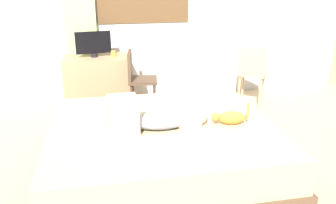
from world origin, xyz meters
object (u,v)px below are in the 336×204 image
object	(u,v)px
cat	(230,118)
tv_monitor	(93,44)
cup	(113,54)
chair_spare	(252,71)
bed	(162,146)
person_lying	(154,118)
desk	(98,82)
chair_by_desk	(138,77)

from	to	relation	value
cat	tv_monitor	world-z (taller)	tv_monitor
cat	tv_monitor	xyz separation A→B (m)	(-1.26, 1.93, 0.40)
cup	chair_spare	distance (m)	1.99
bed	person_lying	xyz separation A→B (m)	(-0.09, -0.09, 0.34)
cat	desk	distance (m)	2.30
cat	bed	bearing A→B (deg)	169.36
tv_monitor	cup	size ratio (longest dim) A/B	6.27
tv_monitor	cup	xyz separation A→B (m)	(0.26, -0.02, -0.14)
bed	cat	bearing A→B (deg)	-10.64
person_lying	tv_monitor	bearing A→B (deg)	105.76
person_lying	cup	bearing A→B (deg)	98.30
person_lying	desk	size ratio (longest dim) A/B	1.05
tv_monitor	chair_by_desk	size ratio (longest dim) A/B	0.56
desk	cup	bearing A→B (deg)	-5.22
bed	cup	distance (m)	1.91
person_lying	tv_monitor	distance (m)	2.01
person_lying	chair_spare	size ratio (longest dim) A/B	1.09
person_lying	cup	world-z (taller)	cup
bed	chair_spare	bearing A→B (deg)	43.41
bed	cat	size ratio (longest dim) A/B	6.13
desk	tv_monitor	distance (m)	0.55
person_lying	chair_by_desk	size ratio (longest dim) A/B	1.09
desk	cup	xyz separation A→B (m)	(0.24, -0.02, 0.41)
tv_monitor	chair_spare	size ratio (longest dim) A/B	0.56
desk	chair_by_desk	size ratio (longest dim) A/B	1.05
bed	chair_by_desk	bearing A→B (deg)	92.39
bed	chair_spare	size ratio (longest dim) A/B	2.54
cat	tv_monitor	bearing A→B (deg)	123.19
chair_by_desk	chair_spare	distance (m)	1.65
cup	person_lying	bearing A→B (deg)	-81.70
person_lying	cat	bearing A→B (deg)	-2.48
cup	cat	bearing A→B (deg)	-62.33
bed	desk	size ratio (longest dim) A/B	2.43
person_lying	desk	bearing A→B (deg)	105.11
bed	tv_monitor	xyz separation A→B (m)	(-0.62, 1.81, 0.70)
bed	chair_spare	distance (m)	2.21
cup	chair_by_desk	xyz separation A→B (m)	(0.30, -0.29, -0.27)
person_lying	chair_by_desk	bearing A→B (deg)	89.09
cat	cup	xyz separation A→B (m)	(-1.00, 1.91, 0.26)
bed	cup	xyz separation A→B (m)	(-0.36, 1.79, 0.55)
bed	chair_by_desk	distance (m)	1.53
person_lying	cat	size ratio (longest dim) A/B	2.65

